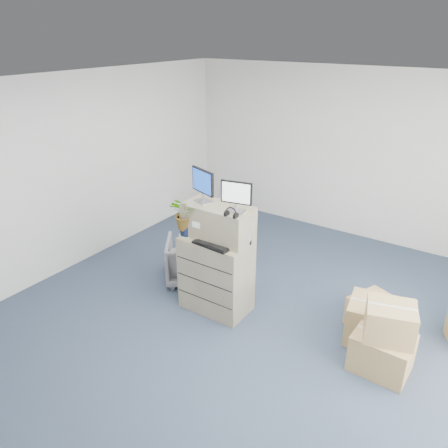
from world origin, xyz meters
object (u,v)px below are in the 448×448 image
(filing_cabinet_lower, at_px, (216,274))
(water_bottle, at_px, (224,231))
(monitor_left, at_px, (203,184))
(monitor_right, at_px, (236,195))
(keyboard, at_px, (212,245))
(potted_plant, at_px, (186,218))
(office_chair, at_px, (192,258))

(filing_cabinet_lower, xyz_separation_m, water_bottle, (0.08, 0.05, 0.61))
(monitor_left, distance_m, monitor_right, 0.50)
(keyboard, relative_size, water_bottle, 2.04)
(monitor_right, distance_m, water_bottle, 0.55)
(monitor_left, relative_size, water_bottle, 1.72)
(monitor_right, relative_size, potted_plant, 0.76)
(water_bottle, height_order, potted_plant, potted_plant)
(keyboard, xyz_separation_m, office_chair, (-0.75, 0.54, -0.65))
(monitor_left, bearing_deg, potted_plant, -110.55)
(filing_cabinet_lower, relative_size, water_bottle, 4.17)
(monitor_right, bearing_deg, water_bottle, 157.19)
(keyboard, height_order, office_chair, keyboard)
(monitor_right, bearing_deg, potted_plant, 179.34)
(monitor_left, xyz_separation_m, office_chair, (-0.47, 0.32, -1.28))
(keyboard, relative_size, potted_plant, 1.00)
(filing_cabinet_lower, bearing_deg, office_chair, 151.14)
(filing_cabinet_lower, bearing_deg, monitor_left, 166.16)
(monitor_left, distance_m, water_bottle, 0.61)
(keyboard, height_order, water_bottle, water_bottle)
(keyboard, bearing_deg, filing_cabinet_lower, 115.56)
(monitor_left, height_order, office_chair, monitor_left)
(filing_cabinet_lower, xyz_separation_m, potted_plant, (-0.36, -0.11, 0.72))
(monitor_right, xyz_separation_m, office_chair, (-0.97, 0.36, -1.26))
(potted_plant, distance_m, office_chair, 1.04)
(monitor_right, xyz_separation_m, keyboard, (-0.21, -0.17, -0.61))
(monitor_left, bearing_deg, water_bottle, 19.28)
(filing_cabinet_lower, distance_m, office_chair, 0.80)
(office_chair, bearing_deg, potted_plant, 89.01)
(monitor_left, xyz_separation_m, monitor_right, (0.50, -0.04, -0.02))
(filing_cabinet_lower, bearing_deg, monitor_right, 2.36)
(filing_cabinet_lower, xyz_separation_m, keyboard, (0.06, -0.16, 0.50))
(monitor_right, relative_size, water_bottle, 1.55)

